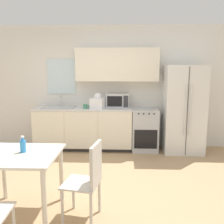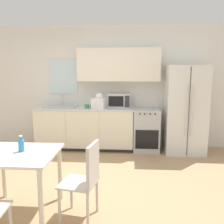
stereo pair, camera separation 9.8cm
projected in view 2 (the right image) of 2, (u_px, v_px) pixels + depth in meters
ground_plane at (85, 185)px, 3.83m from camera, size 12.00×12.00×0.00m
wall_back at (103, 83)px, 5.61m from camera, size 12.00×0.38×2.70m
kitchen_counter at (85, 128)px, 5.51m from camera, size 2.14×0.61×0.92m
oven_range at (146, 130)px, 5.42m from camera, size 0.55×0.61×0.91m
refrigerator at (185, 109)px, 5.23m from camera, size 0.81×0.75×1.83m
kitchen_sink at (61, 107)px, 5.48m from camera, size 0.69×0.45×0.25m
microwave at (119, 100)px, 5.45m from camera, size 0.50×0.33×0.30m
coffee_mug at (87, 106)px, 5.31m from camera, size 0.13×0.09×0.09m
grocery_bag_0 at (99, 102)px, 5.29m from camera, size 0.33×0.30×0.33m
dining_table at (18, 163)px, 2.98m from camera, size 0.91×0.84×0.77m
dining_chair_side at (86, 176)px, 2.88m from camera, size 0.46×0.46×0.93m
drink_bottle at (21, 145)px, 3.00m from camera, size 0.07×0.07×0.20m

